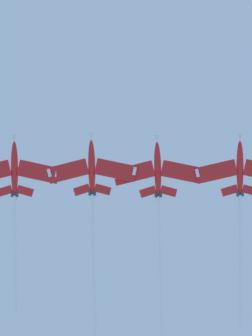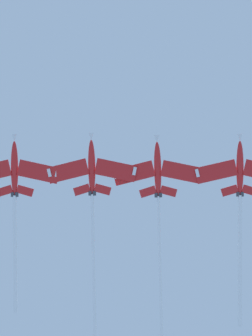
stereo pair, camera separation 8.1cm
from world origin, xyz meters
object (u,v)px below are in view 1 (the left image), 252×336
object	(u,v)px
jet_centre	(92,197)
jet_inner_right	(15,196)
jet_inner_left	(158,194)
jet_far_left	(240,201)

from	to	relation	value
jet_centre	jet_inner_right	distance (m)	17.14
jet_inner_left	jet_inner_right	world-z (taller)	jet_inner_left
jet_far_left	jet_inner_right	world-z (taller)	jet_inner_right
jet_inner_right	jet_far_left	bearing A→B (deg)	-118.92
jet_far_left	jet_inner_right	distance (m)	49.75
jet_far_left	jet_inner_right	bearing A→B (deg)	61.08
jet_far_left	jet_inner_left	bearing A→B (deg)	63.61
jet_centre	jet_inner_right	size ratio (longest dim) A/B	1.16
jet_inner_left	jet_centre	xyz separation A→B (m)	(7.47, 12.51, -0.80)
jet_far_left	jet_inner_left	xyz separation A→B (m)	(8.03, 16.18, 0.89)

